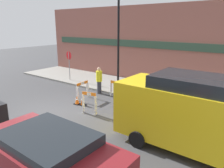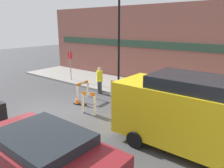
{
  "view_description": "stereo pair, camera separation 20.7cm",
  "coord_description": "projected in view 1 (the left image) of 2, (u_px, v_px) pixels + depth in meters",
  "views": [
    {
      "loc": [
        8.44,
        -5.6,
        4.15
      ],
      "look_at": [
        1.43,
        3.57,
        1.0
      ],
      "focal_mm": 35.0,
      "sensor_mm": 36.0,
      "label": 1
    },
    {
      "loc": [
        8.6,
        -5.48,
        4.15
      ],
      "look_at": [
        1.43,
        3.57,
        1.0
      ],
      "focal_mm": 35.0,
      "sensor_mm": 36.0,
      "label": 2
    }
  ],
  "objects": [
    {
      "name": "ground_plane",
      "position": [
        42.0,
        115.0,
        10.33
      ],
      "size": [
        60.0,
        60.0,
        0.0
      ],
      "primitive_type": "plane",
      "color": "#424244"
    },
    {
      "name": "sidewalk_slab",
      "position": [
        120.0,
        85.0,
        15.22
      ],
      "size": [
        18.0,
        3.8,
        0.12
      ],
      "color": "gray",
      "rests_on": "ground_plane"
    },
    {
      "name": "storefront_facade",
      "position": [
        136.0,
        44.0,
        16.02
      ],
      "size": [
        18.0,
        0.22,
        5.5
      ],
      "color": "#93564C",
      "rests_on": "ground_plane"
    },
    {
      "name": "streetlamp_post",
      "position": [
        118.0,
        24.0,
        12.67
      ],
      "size": [
        0.44,
        0.44,
        6.42
      ],
      "color": "black",
      "rests_on": "sidewalk_slab"
    },
    {
      "name": "stop_sign",
      "position": [
        69.0,
        61.0,
        16.13
      ],
      "size": [
        0.6,
        0.1,
        2.13
      ],
      "rotation": [
        0.0,
        0.0,
        3.01
      ],
      "color": "gray",
      "rests_on": "sidewalk_slab"
    },
    {
      "name": "barricade_0",
      "position": [
        83.0,
        90.0,
        12.47
      ],
      "size": [
        0.21,
        0.96,
        1.01
      ],
      "rotation": [
        0.0,
        0.0,
        4.8
      ],
      "color": "white",
      "rests_on": "ground_plane"
    },
    {
      "name": "barricade_1",
      "position": [
        89.0,
        103.0,
        10.36
      ],
      "size": [
        0.73,
        0.31,
        1.08
      ],
      "rotation": [
        0.0,
        0.0,
        6.54
      ],
      "color": "white",
      "rests_on": "ground_plane"
    },
    {
      "name": "barricade_2",
      "position": [
        133.0,
        100.0,
        10.94
      ],
      "size": [
        0.21,
        0.8,
        0.95
      ],
      "rotation": [
        0.0,
        0.0,
        7.95
      ],
      "color": "white",
      "rests_on": "ground_plane"
    },
    {
      "name": "barricade_3",
      "position": [
        117.0,
        88.0,
        12.82
      ],
      "size": [
        0.88,
        0.2,
        0.96
      ],
      "rotation": [
        0.0,
        0.0,
        9.5
      ],
      "color": "white",
      "rests_on": "ground_plane"
    },
    {
      "name": "traffic_cone_0",
      "position": [
        83.0,
        100.0,
        11.55
      ],
      "size": [
        0.3,
        0.3,
        0.56
      ],
      "color": "black",
      "rests_on": "ground_plane"
    },
    {
      "name": "traffic_cone_1",
      "position": [
        77.0,
        100.0,
        11.71
      ],
      "size": [
        0.3,
        0.3,
        0.49
      ],
      "color": "black",
      "rests_on": "ground_plane"
    },
    {
      "name": "traffic_cone_2",
      "position": [
        131.0,
        96.0,
        12.37
      ],
      "size": [
        0.3,
        0.3,
        0.49
      ],
      "color": "black",
      "rests_on": "ground_plane"
    },
    {
      "name": "traffic_cone_3",
      "position": [
        124.0,
        112.0,
        10.11
      ],
      "size": [
        0.3,
        0.3,
        0.48
      ],
      "color": "black",
      "rests_on": "ground_plane"
    },
    {
      "name": "person_worker",
      "position": [
        99.0,
        80.0,
        13.4
      ],
      "size": [
        0.52,
        0.52,
        1.65
      ],
      "rotation": [
        0.0,
        0.0,
        -0.66
      ],
      "color": "#33333D",
      "rests_on": "ground_plane"
    },
    {
      "name": "person_pedestrian",
      "position": [
        213.0,
        90.0,
        10.88
      ],
      "size": [
        0.4,
        0.4,
        1.63
      ],
      "rotation": [
        0.0,
        0.0,
        2.99
      ],
      "color": "#33333D",
      "rests_on": "sidewalk_slab"
    },
    {
      "name": "parked_car_2",
      "position": [
        50.0,
        160.0,
        5.34
      ],
      "size": [
        4.02,
        1.97,
        1.66
      ],
      "color": "maroon",
      "rests_on": "ground_plane"
    },
    {
      "name": "work_van",
      "position": [
        199.0,
        113.0,
        7.04
      ],
      "size": [
        5.45,
        2.14,
        2.59
      ],
      "color": "yellow",
      "rests_on": "ground_plane"
    }
  ]
}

